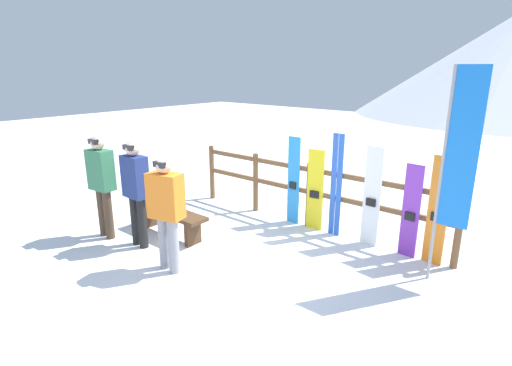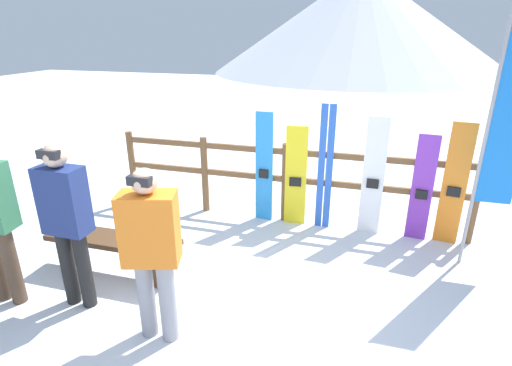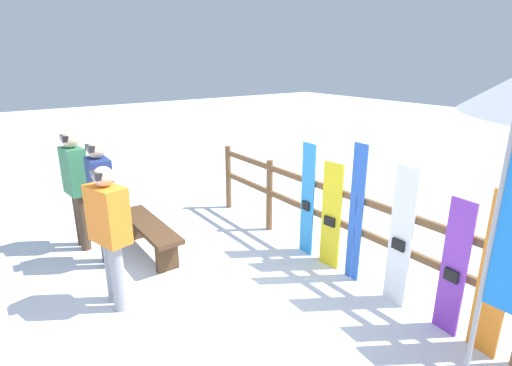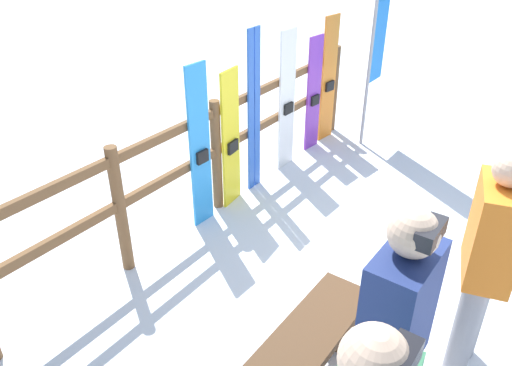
% 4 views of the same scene
% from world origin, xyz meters
% --- Properties ---
extents(ground_plane, '(40.00, 40.00, 0.00)m').
position_xyz_m(ground_plane, '(0.00, 0.00, 0.00)').
color(ground_plane, white).
extents(fence, '(4.95, 0.10, 1.14)m').
position_xyz_m(fence, '(0.00, 2.08, 0.68)').
color(fence, brown).
rests_on(fence, ground).
extents(bench, '(1.54, 0.36, 0.45)m').
position_xyz_m(bench, '(-1.54, 0.23, 0.34)').
color(bench, '#4C331E').
rests_on(bench, ground).
extents(person_orange, '(0.51, 0.37, 1.60)m').
position_xyz_m(person_orange, '(-0.59, -0.53, 0.92)').
color(person_orange, gray).
rests_on(person_orange, ground).
extents(person_plaid_green, '(0.45, 0.28, 1.69)m').
position_xyz_m(person_plaid_green, '(-2.29, -0.48, 0.99)').
color(person_plaid_green, '#4C3828').
rests_on(person_plaid_green, ground).
extents(person_navy, '(0.42, 0.24, 1.67)m').
position_xyz_m(person_navy, '(-1.57, -0.33, 0.97)').
color(person_navy, black).
rests_on(person_navy, ground).
extents(snowboard_blue, '(0.25, 0.06, 1.57)m').
position_xyz_m(snowboard_blue, '(-0.29, 2.02, 0.78)').
color(snowboard_blue, '#288CE0').
rests_on(snowboard_blue, ground).
extents(snowboard_yellow, '(0.29, 0.08, 1.41)m').
position_xyz_m(snowboard_yellow, '(0.16, 2.02, 0.70)').
color(snowboard_yellow, yellow).
rests_on(snowboard_yellow, ground).
extents(ski_pair_blue, '(0.20, 0.02, 1.72)m').
position_xyz_m(ski_pair_blue, '(0.55, 2.02, 0.86)').
color(ski_pair_blue, blue).
rests_on(ski_pair_blue, ground).
extents(snowboard_white, '(0.28, 0.06, 1.59)m').
position_xyz_m(snowboard_white, '(1.17, 2.02, 0.79)').
color(snowboard_white, white).
rests_on(snowboard_white, ground).
extents(snowboard_purple, '(0.26, 0.07, 1.40)m').
position_xyz_m(snowboard_purple, '(1.78, 2.02, 0.70)').
color(snowboard_purple, purple).
rests_on(snowboard_purple, ground).
extents(snowboard_orange, '(0.28, 0.08, 1.58)m').
position_xyz_m(snowboard_orange, '(2.14, 2.02, 0.78)').
color(snowboard_orange, orange).
rests_on(snowboard_orange, ground).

